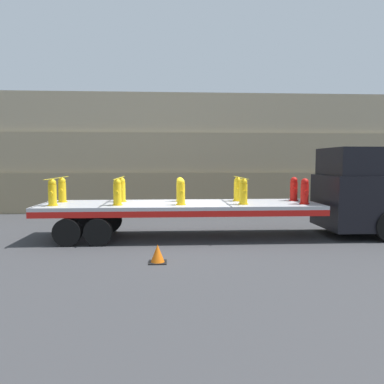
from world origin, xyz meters
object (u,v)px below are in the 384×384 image
fire_hydrant_red_near_4 (305,192)px  truck_cab (361,192)px  fire_hydrant_yellow_far_0 (62,190)px  fire_hydrant_yellow_far_3 (237,189)px  fire_hydrant_yellow_far_1 (122,190)px  fire_hydrant_yellow_near_0 (52,193)px  fire_hydrant_yellow_near_3 (243,192)px  fire_hydrant_yellow_near_2 (181,192)px  fire_hydrant_yellow_near_1 (117,192)px  fire_hydrant_yellow_far_2 (180,190)px  flatbed_trailer (161,210)px  fire_hydrant_red_far_4 (294,189)px  traffic_cone (158,254)px

fire_hydrant_red_near_4 → truck_cab: bearing=13.9°
fire_hydrant_yellow_far_0 → fire_hydrant_yellow_far_3: same height
fire_hydrant_yellow_far_1 → fire_hydrant_red_near_4: size_ratio=1.00×
fire_hydrant_yellow_near_0 → fire_hydrant_yellow_near_3: bearing=0.0°
fire_hydrant_yellow_near_2 → fire_hydrant_yellow_far_3: 2.42m
fire_hydrant_yellow_near_0 → fire_hydrant_yellow_far_0: size_ratio=1.00×
fire_hydrant_yellow_far_0 → fire_hydrant_yellow_near_0: bearing=-90.0°
truck_cab → fire_hydrant_yellow_near_1: truck_cab is taller
fire_hydrant_yellow_far_3 → fire_hydrant_red_near_4: (2.14, -1.14, 0.00)m
truck_cab → fire_hydrant_yellow_far_2: truck_cab is taller
flatbed_trailer → fire_hydrant_yellow_near_0: bearing=-171.0°
fire_hydrant_yellow_near_2 → fire_hydrant_red_near_4: same height
fire_hydrant_yellow_far_0 → fire_hydrant_red_far_4: size_ratio=1.00×
traffic_cone → fire_hydrant_red_near_4: bearing=29.2°
fire_hydrant_yellow_near_1 → fire_hydrant_yellow_near_0: bearing=180.0°
fire_hydrant_yellow_far_0 → fire_hydrant_red_near_4: size_ratio=1.00×
fire_hydrant_yellow_far_0 → fire_hydrant_red_far_4: (8.56, 0.00, 0.00)m
fire_hydrant_yellow_near_0 → fire_hydrant_yellow_far_3: bearing=10.0°
fire_hydrant_yellow_near_1 → fire_hydrant_yellow_far_3: bearing=14.9°
fire_hydrant_yellow_near_0 → flatbed_trailer: bearing=9.0°
truck_cab → fire_hydrant_yellow_near_2: bearing=-175.1°
flatbed_trailer → fire_hydrant_yellow_far_0: 3.68m
fire_hydrant_yellow_near_2 → traffic_cone: (-0.71, -2.78, -1.43)m
flatbed_trailer → fire_hydrant_yellow_far_2: 1.12m
fire_hydrant_yellow_far_2 → fire_hydrant_red_near_4: bearing=-14.9°
fire_hydrant_yellow_far_0 → fire_hydrant_yellow_far_1: 2.14m
fire_hydrant_red_near_4 → fire_hydrant_yellow_near_0: bearing=180.0°
fire_hydrant_yellow_far_0 → fire_hydrant_yellow_near_2: bearing=-14.9°
flatbed_trailer → fire_hydrant_yellow_far_3: bearing=11.3°
flatbed_trailer → fire_hydrant_yellow_near_3: 2.98m
truck_cab → fire_hydrant_yellow_near_3: size_ratio=3.58×
flatbed_trailer → fire_hydrant_yellow_near_3: fire_hydrant_yellow_near_3 is taller
fire_hydrant_yellow_near_0 → fire_hydrant_red_far_4: bearing=7.6°
fire_hydrant_yellow_near_0 → fire_hydrant_yellow_far_2: size_ratio=1.00×
fire_hydrant_yellow_near_1 → fire_hydrant_red_near_4: bearing=0.0°
flatbed_trailer → fire_hydrant_yellow_far_0: (-3.58, 0.57, 0.67)m
truck_cab → fire_hydrant_red_far_4: (-2.30, 0.57, 0.09)m
truck_cab → fire_hydrant_yellow_far_0: (-10.87, 0.57, 0.09)m
flatbed_trailer → fire_hydrant_red_near_4: (4.98, -0.57, 0.67)m
fire_hydrant_yellow_near_1 → flatbed_trailer: bearing=21.6°
truck_cab → fire_hydrant_yellow_far_0: bearing=177.0°
fire_hydrant_yellow_near_1 → traffic_cone: (1.43, -2.78, -1.43)m
fire_hydrant_yellow_near_2 → fire_hydrant_yellow_near_3: bearing=0.0°
flatbed_trailer → fire_hydrant_red_near_4: bearing=-6.5°
fire_hydrant_yellow_far_2 → fire_hydrant_yellow_far_3: size_ratio=1.00×
truck_cab → fire_hydrant_yellow_far_1: truck_cab is taller
flatbed_trailer → fire_hydrant_yellow_near_0: fire_hydrant_yellow_near_0 is taller
fire_hydrant_yellow_near_3 → traffic_cone: bearing=-135.7°
flatbed_trailer → fire_hydrant_yellow_near_1: size_ratio=10.92×
fire_hydrant_yellow_near_0 → fire_hydrant_yellow_near_2: size_ratio=1.00×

